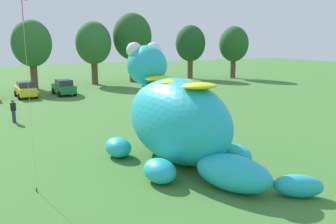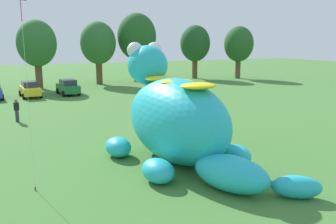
{
  "view_description": "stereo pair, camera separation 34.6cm",
  "coord_description": "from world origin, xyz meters",
  "px_view_note": "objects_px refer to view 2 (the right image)",
  "views": [
    {
      "loc": [
        -7.48,
        -15.55,
        6.01
      ],
      "look_at": [
        0.42,
        0.84,
        2.33
      ],
      "focal_mm": 38.04,
      "sensor_mm": 36.0,
      "label": 1
    },
    {
      "loc": [
        -7.17,
        -15.7,
        6.01
      ],
      "look_at": [
        0.42,
        0.84,
        2.33
      ],
      "focal_mm": 38.04,
      "sensor_mm": 36.0,
      "label": 2
    }
  ],
  "objects_px": {
    "giant_inflatable_creature": "(177,119)",
    "spectator_near_inflatable": "(180,100)",
    "car_yellow": "(30,89)",
    "car_green": "(68,87)",
    "spectator_mid_field": "(17,111)"
  },
  "relations": [
    {
      "from": "spectator_near_inflatable",
      "to": "spectator_mid_field",
      "type": "bearing_deg",
      "value": 175.48
    },
    {
      "from": "giant_inflatable_creature",
      "to": "spectator_mid_field",
      "type": "height_order",
      "value": "giant_inflatable_creature"
    },
    {
      "from": "car_yellow",
      "to": "car_green",
      "type": "bearing_deg",
      "value": 1.71
    },
    {
      "from": "giant_inflatable_creature",
      "to": "spectator_near_inflatable",
      "type": "height_order",
      "value": "giant_inflatable_creature"
    },
    {
      "from": "spectator_near_inflatable",
      "to": "spectator_mid_field",
      "type": "distance_m",
      "value": 13.19
    },
    {
      "from": "giant_inflatable_creature",
      "to": "car_green",
      "type": "xyz_separation_m",
      "value": [
        -1.3,
        25.13,
        -1.3
      ]
    },
    {
      "from": "car_yellow",
      "to": "spectator_mid_field",
      "type": "xyz_separation_m",
      "value": [
        -1.74,
        -12.15,
        -0.01
      ]
    },
    {
      "from": "car_green",
      "to": "spectator_mid_field",
      "type": "height_order",
      "value": "car_green"
    },
    {
      "from": "car_yellow",
      "to": "car_green",
      "type": "xyz_separation_m",
      "value": [
        4.0,
        0.12,
        0.0
      ]
    },
    {
      "from": "car_yellow",
      "to": "spectator_mid_field",
      "type": "bearing_deg",
      "value": -98.13
    },
    {
      "from": "car_green",
      "to": "spectator_mid_field",
      "type": "distance_m",
      "value": 13.54
    },
    {
      "from": "giant_inflatable_creature",
      "to": "car_yellow",
      "type": "height_order",
      "value": "giant_inflatable_creature"
    },
    {
      "from": "giant_inflatable_creature",
      "to": "spectator_mid_field",
      "type": "distance_m",
      "value": 14.71
    },
    {
      "from": "car_green",
      "to": "spectator_near_inflatable",
      "type": "distance_m",
      "value": 15.24
    },
    {
      "from": "car_yellow",
      "to": "car_green",
      "type": "height_order",
      "value": "same"
    }
  ]
}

